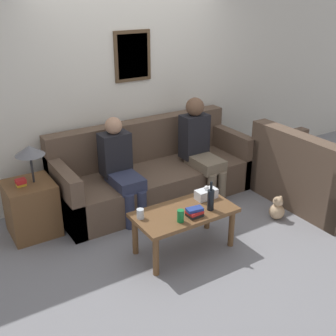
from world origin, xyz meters
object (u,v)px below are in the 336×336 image
drinking_glass (140,214)px  person_right (200,145)px  coffee_table (184,217)px  couch_side (312,178)px  couch_main (152,174)px  wine_bottle (211,199)px  teddy_bear (277,209)px  person_left (120,166)px

drinking_glass → person_right: bearing=33.1°
coffee_table → person_right: size_ratio=0.83×
couch_side → person_right: bearing=47.3°
couch_main → coffee_table: size_ratio=2.42×
wine_bottle → drinking_glass: size_ratio=3.14×
couch_side → wine_bottle: bearing=94.6°
coffee_table → drinking_glass: size_ratio=10.55×
couch_side → wine_bottle: (-1.67, -0.14, 0.25)m
couch_side → teddy_bear: bearing=97.1°
wine_bottle → drinking_glass: bearing=161.7°
couch_main → couch_side: size_ratio=1.78×
couch_side → coffee_table: bearing=90.6°
person_right → teddy_bear: size_ratio=4.40×
drinking_glass → person_left: size_ratio=0.08×
couch_side → person_left: (-2.10, 0.99, 0.29)m
drinking_glass → teddy_bear: 1.74m
couch_side → person_left: size_ratio=1.21×
couch_main → teddy_bear: bearing=-53.2°
couch_side → person_right: size_ratio=1.12×
person_left → teddy_bear: 1.87m
person_left → couch_side: bearing=-25.2°
wine_bottle → person_right: bearing=59.0°
teddy_bear → person_left: bearing=143.7°
coffee_table → person_right: person_right is taller
drinking_glass → person_left: 0.94m
person_right → teddy_bear: 1.22m
couch_side → drinking_glass: couch_side is taller
couch_side → teddy_bear: 0.68m
wine_bottle → person_left: 1.20m
drinking_glass → person_right: size_ratio=0.08×
person_right → wine_bottle: bearing=-121.0°
couch_main → person_right: bearing=-21.8°
couch_side → couch_main: bearing=53.6°
person_right → coffee_table: bearing=-132.4°
drinking_glass → coffee_table: bearing=-13.5°
couch_main → person_left: person_left is taller
wine_bottle → teddy_bear: size_ratio=1.09×
couch_side → drinking_glass: bearing=87.9°
couch_main → coffee_table: couch_main is taller
couch_side → wine_bottle: 1.69m
coffee_table → wine_bottle: (0.23, -0.12, 0.18)m
couch_main → wine_bottle: bearing=-93.9°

